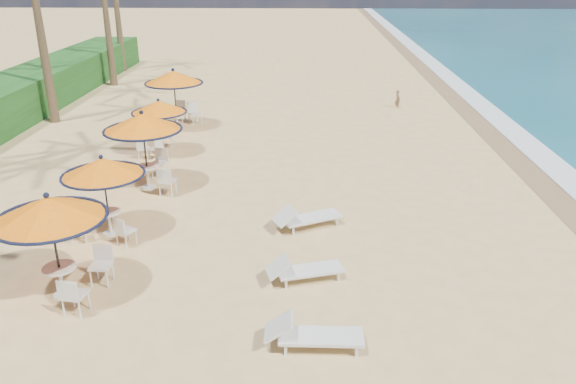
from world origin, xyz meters
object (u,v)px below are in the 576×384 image
station_3 (158,114)px  lounger_mid (302,269)px  station_4 (175,82)px  station_1 (102,175)px  station_2 (145,129)px  station_0 (54,219)px  lounger_near (311,334)px  lounger_far (305,217)px

station_3 → lounger_mid: bearing=-58.6°
station_3 → station_4: (-0.16, 3.75, 0.43)m
station_1 → station_2: (0.20, 3.45, 0.25)m
station_0 → lounger_mid: 5.55m
station_0 → station_3: 9.87m
lounger_near → lounger_mid: (-0.19, 2.45, -0.02)m
station_3 → station_4: 3.77m
lounger_near → lounger_mid: bearing=94.4°
station_2 → station_3: bearing=97.7°
station_1 → station_4: 10.62m
station_2 → lounger_mid: (5.06, -5.64, -1.68)m
station_0 → lounger_mid: (5.25, 0.82, -1.60)m
station_2 → station_1: bearing=-93.3°
station_1 → lounger_far: (5.32, 0.61, -1.41)m
station_0 → lounger_near: station_0 is taller
station_4 → lounger_near: station_4 is taller
station_0 → station_2: bearing=88.4°
lounger_far → station_2: bearing=124.2°
station_4 → lounger_mid: size_ratio=1.41×
station_2 → lounger_near: size_ratio=1.37×
station_2 → station_4: bearing=95.0°
station_0 → station_2: (0.18, 6.45, 0.08)m
station_1 → lounger_near: size_ratio=1.20×
lounger_near → lounger_mid: lounger_near is taller
station_2 → station_3: station_2 is taller
station_0 → station_1: bearing=90.4°
station_1 → station_3: 6.87m
station_0 → station_1: station_0 is taller
station_2 → station_0: bearing=-91.6°
station_4 → lounger_near: bearing=-68.9°
station_1 → lounger_mid: bearing=-22.5°
station_2 → station_3: (-0.46, 3.41, -0.39)m
station_1 → station_4: bearing=92.3°
lounger_far → lounger_mid: bearing=-117.9°
station_3 → station_1: bearing=-87.8°
station_3 → station_0: bearing=-88.4°
station_4 → lounger_mid: 14.10m
station_0 → station_1: size_ratio=1.09×
station_1 → station_4: (-0.42, 10.61, 0.28)m
lounger_far → station_0: bearing=-172.5°
station_2 → station_4: (-0.62, 7.15, 0.03)m
station_2 → lounger_mid: bearing=-48.1°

